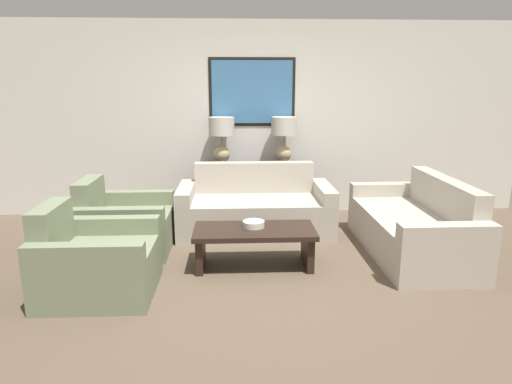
% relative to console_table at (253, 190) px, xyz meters
% --- Properties ---
extents(ground_plane, '(20.00, 20.00, 0.00)m').
position_rel_console_table_xyz_m(ground_plane, '(0.00, -2.21, -0.37)').
color(ground_plane, brown).
extents(back_wall, '(7.69, 0.12, 2.65)m').
position_rel_console_table_xyz_m(back_wall, '(0.00, 0.27, 0.96)').
color(back_wall, beige).
rests_on(back_wall, ground_plane).
extents(console_table, '(1.41, 0.38, 0.75)m').
position_rel_console_table_xyz_m(console_table, '(0.00, 0.00, 0.00)').
color(console_table, black).
rests_on(console_table, ground_plane).
extents(table_lamp_left, '(0.34, 0.34, 0.63)m').
position_rel_console_table_xyz_m(table_lamp_left, '(-0.42, 0.00, 0.78)').
color(table_lamp_left, tan).
rests_on(table_lamp_left, console_table).
extents(table_lamp_right, '(0.34, 0.34, 0.63)m').
position_rel_console_table_xyz_m(table_lamp_right, '(0.42, 0.00, 0.78)').
color(table_lamp_right, tan).
rests_on(table_lamp_right, console_table).
extents(couch_by_back_wall, '(1.88, 0.89, 0.83)m').
position_rel_console_table_xyz_m(couch_by_back_wall, '(0.00, -0.69, -0.09)').
color(couch_by_back_wall, '#ADA393').
rests_on(couch_by_back_wall, ground_plane).
extents(couch_by_side, '(0.89, 1.88, 0.83)m').
position_rel_console_table_xyz_m(couch_by_side, '(1.70, -1.51, -0.09)').
color(couch_by_side, '#ADA393').
rests_on(couch_by_side, ground_plane).
extents(coffee_table, '(1.21, 0.57, 0.40)m').
position_rel_console_table_xyz_m(coffee_table, '(-0.06, -1.82, -0.07)').
color(coffee_table, black).
rests_on(coffee_table, ground_plane).
extents(decorative_bowl, '(0.22, 0.22, 0.06)m').
position_rel_console_table_xyz_m(decorative_bowl, '(-0.07, -1.76, 0.06)').
color(decorative_bowl, beige).
rests_on(decorative_bowl, coffee_table).
extents(armchair_near_back_wall, '(0.95, 0.89, 0.81)m').
position_rel_console_table_xyz_m(armchair_near_back_wall, '(-1.48, -1.29, -0.09)').
color(armchair_near_back_wall, '#707A5B').
rests_on(armchair_near_back_wall, ground_plane).
extents(armchair_near_camera, '(0.95, 0.89, 0.81)m').
position_rel_console_table_xyz_m(armchair_near_camera, '(-1.48, -2.35, -0.09)').
color(armchair_near_camera, '#707A5B').
rests_on(armchair_near_camera, ground_plane).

